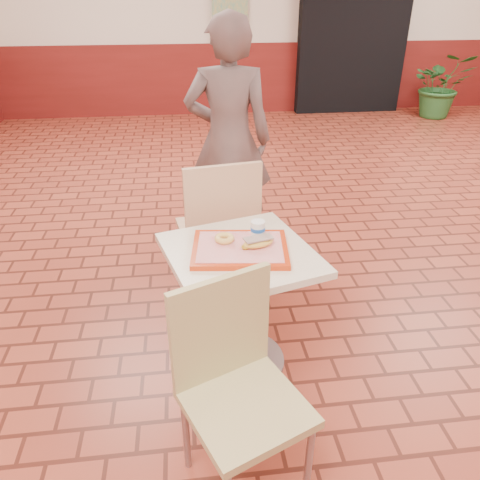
{
  "coord_description": "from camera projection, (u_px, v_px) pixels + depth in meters",
  "views": [
    {
      "loc": [
        -1.34,
        -2.3,
        1.78
      ],
      "look_at": [
        -1.12,
        -0.44,
        0.74
      ],
      "focal_mm": 35.0,
      "sensor_mm": 36.0,
      "label": 1
    }
  ],
  "objects": [
    {
      "name": "long_john_donut",
      "position": [
        258.0,
        243.0,
        2.14
      ],
      "size": [
        0.16,
        0.11,
        0.05
      ],
      "rotation": [
        0.0,
        0.0,
        0.26
      ],
      "color": "gold",
      "rests_on": "serving_tray"
    },
    {
      "name": "chair_main_front",
      "position": [
        236.0,
        380.0,
        1.73
      ],
      "size": [
        0.53,
        0.53,
        0.88
      ],
      "rotation": [
        0.0,
        0.0,
        0.4
      ],
      "color": "tan",
      "rests_on": "ground"
    },
    {
      "name": "ring_donut",
      "position": [
        224.0,
        238.0,
        2.19
      ],
      "size": [
        0.11,
        0.11,
        0.03
      ],
      "primitive_type": "torus",
      "rotation": [
        0.0,
        0.0,
        0.14
      ],
      "color": "#E5B553",
      "rests_on": "serving_tray"
    },
    {
      "name": "room_shell",
      "position": [
        457.0,
        47.0,
        2.27
      ],
      "size": [
        8.01,
        10.01,
        3.01
      ],
      "color": "maroon",
      "rests_on": "ground"
    },
    {
      "name": "potted_plant",
      "position": [
        441.0,
        85.0,
        6.81
      ],
      "size": [
        0.98,
        0.91,
        0.92
      ],
      "primitive_type": "imported",
      "rotation": [
        0.0,
        0.0,
        -0.26
      ],
      "color": "#255D28",
      "rests_on": "ground"
    },
    {
      "name": "corridor_doorway",
      "position": [
        353.0,
        35.0,
        6.83
      ],
      "size": [
        1.6,
        0.22,
        2.2
      ],
      "primitive_type": "cube",
      "color": "black",
      "rests_on": "ground"
    },
    {
      "name": "chair_main_back",
      "position": [
        219.0,
        226.0,
        2.75
      ],
      "size": [
        0.49,
        0.49,
        0.94
      ],
      "rotation": [
        0.0,
        0.0,
        3.3
      ],
      "color": "tan",
      "rests_on": "ground"
    },
    {
      "name": "main_table",
      "position": [
        240.0,
        291.0,
        2.27
      ],
      "size": [
        0.65,
        0.65,
        0.68
      ],
      "rotation": [
        0.0,
        0.0,
        0.27
      ],
      "color": "beige",
      "rests_on": "ground"
    },
    {
      "name": "paper_cup",
      "position": [
        258.0,
        229.0,
        2.2
      ],
      "size": [
        0.07,
        0.07,
        0.09
      ],
      "rotation": [
        0.0,
        0.0,
        0.03
      ],
      "color": "white",
      "rests_on": "serving_tray"
    },
    {
      "name": "wainscot_band",
      "position": [
        418.0,
        229.0,
        2.75
      ],
      "size": [
        8.0,
        10.0,
        1.0
      ],
      "color": "maroon",
      "rests_on": "ground"
    },
    {
      "name": "serving_tray",
      "position": [
        240.0,
        249.0,
        2.16
      ],
      "size": [
        0.44,
        0.34,
        0.03
      ],
      "rotation": [
        0.0,
        0.0,
        -0.12
      ],
      "color": "#BD310E",
      "rests_on": "main_table"
    },
    {
      "name": "customer",
      "position": [
        229.0,
        141.0,
        3.22
      ],
      "size": [
        0.64,
        0.46,
        1.64
      ],
      "primitive_type": "imported",
      "rotation": [
        0.0,
        0.0,
        3.03
      ],
      "color": "brown",
      "rests_on": "ground"
    }
  ]
}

